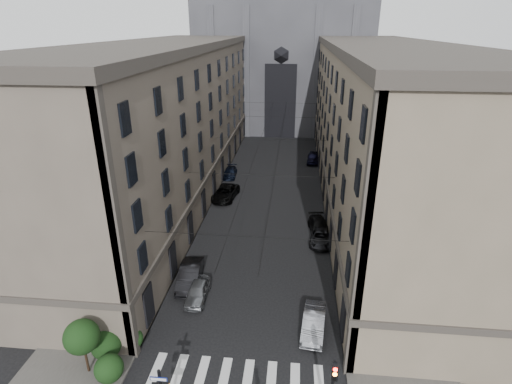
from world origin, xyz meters
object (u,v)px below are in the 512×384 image
(car_left_far, at_px, (230,173))
(car_right_far, at_px, (313,158))
(car_left_midfar, at_px, (225,193))
(car_right_midnear, at_px, (321,237))
(gothic_tower, at_px, (284,40))
(car_left_near, at_px, (198,291))
(car_right_near, at_px, (314,323))
(car_left_midnear, at_px, (190,275))
(car_right_midfar, at_px, (319,227))

(car_left_far, bearing_deg, car_right_far, 30.14)
(car_left_midfar, bearing_deg, car_right_midnear, -34.22)
(gothic_tower, relative_size, car_left_midfar, 10.26)
(car_left_near, bearing_deg, car_right_near, -17.22)
(car_left_midnear, height_order, car_left_far, car_left_midnear)
(car_right_far, bearing_deg, car_right_midfar, -85.69)
(gothic_tower, xyz_separation_m, car_left_midnear, (-5.40, -60.38, -16.97))
(car_right_midnear, relative_size, car_right_far, 0.95)
(car_left_far, xyz_separation_m, car_right_near, (11.22, -31.16, 0.10))
(car_left_midfar, distance_m, car_right_midfar, 14.11)
(car_left_near, distance_m, car_right_midnear, 14.56)
(gothic_tower, bearing_deg, car_left_far, -100.33)
(gothic_tower, height_order, car_right_far, gothic_tower)
(car_left_near, bearing_deg, car_left_far, 93.74)
(car_left_near, relative_size, car_left_far, 0.91)
(car_right_midnear, bearing_deg, gothic_tower, 101.48)
(gothic_tower, distance_m, car_right_midfar, 53.24)
(car_right_far, bearing_deg, car_left_midfar, -121.82)
(gothic_tower, height_order, car_left_far, gothic_tower)
(gothic_tower, distance_m, car_right_near, 67.55)
(gothic_tower, relative_size, car_right_midnear, 12.61)
(car_left_far, bearing_deg, gothic_tower, 77.41)
(car_left_far, relative_size, car_right_midnear, 0.96)
(car_left_midnear, xyz_separation_m, car_right_far, (11.60, 34.24, 0.00))
(car_left_near, relative_size, car_right_midnear, 0.87)
(gothic_tower, height_order, car_right_midfar, gothic_tower)
(car_left_midnear, xyz_separation_m, car_left_far, (-0.80, 26.37, -0.19))
(car_left_far, height_order, car_right_midnear, same)
(car_right_midnear, bearing_deg, car_left_far, 129.00)
(car_right_midnear, relative_size, car_right_midfar, 0.95)
(car_left_midnear, relative_size, car_right_far, 1.03)
(gothic_tower, relative_size, car_left_midnear, 11.55)
(car_left_midnear, xyz_separation_m, car_left_midfar, (-0.10, 18.36, -0.04))
(car_right_near, xyz_separation_m, car_right_midnear, (1.14, 13.02, -0.10))
(car_left_near, height_order, car_left_far, car_left_near)
(car_left_near, height_order, car_right_near, car_right_near)
(car_left_midnear, xyz_separation_m, car_right_midfar, (11.49, 10.32, -0.12))
(car_left_midnear, distance_m, car_right_midfar, 15.45)
(car_right_midnear, bearing_deg, car_right_near, -90.23)
(car_left_midnear, height_order, car_right_midfar, car_left_midnear)
(car_left_midnear, relative_size, car_right_midnear, 1.09)
(car_right_midnear, height_order, car_right_midfar, car_right_midfar)
(car_left_far, bearing_deg, car_right_midfar, -54.82)
(gothic_tower, height_order, car_left_midfar, gothic_tower)
(car_left_midfar, bearing_deg, gothic_tower, 89.33)
(gothic_tower, relative_size, car_right_midfar, 11.93)
(car_left_near, relative_size, car_right_far, 0.83)
(car_right_midnear, bearing_deg, car_right_midfar, 96.52)
(car_right_midfar, bearing_deg, car_right_far, 82.60)
(car_right_midfar, bearing_deg, car_right_midnear, -95.37)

